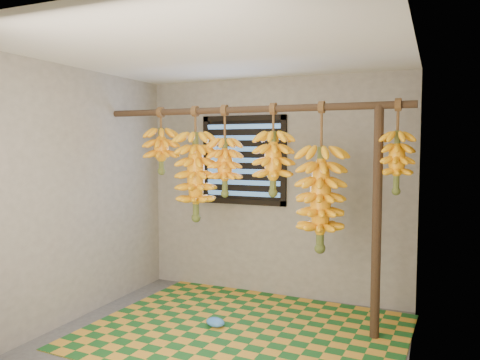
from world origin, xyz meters
The scene contains 16 objects.
floor centered at (0.00, 0.00, -0.01)m, with size 3.00×3.00×0.01m, color #494949.
ceiling centered at (0.00, 0.00, 2.40)m, with size 3.00×3.00×0.01m, color silver.
wall_back centered at (0.00, 1.50, 1.20)m, with size 3.00×0.01×2.40m, color slate.
wall_left centered at (-1.50, 0.00, 1.20)m, with size 0.01×3.00×2.40m, color slate.
wall_right centered at (1.50, 0.00, 1.20)m, with size 0.01×3.00×2.40m, color slate.
window centered at (-0.35, 1.48, 1.50)m, with size 1.00×0.04×1.00m.
hanging_pole centered at (0.00, 0.70, 2.00)m, with size 0.06×0.06×3.00m, color #422E1E.
support_post centered at (1.20, 0.70, 1.00)m, with size 0.08×0.08×2.00m, color #422E1E.
woven_mat centered at (0.11, 0.39, 0.01)m, with size 2.72×2.18×0.01m, color #19551E.
plastic_bag centered at (-0.17, 0.38, 0.05)m, with size 0.19×0.14×0.08m, color #3C85E2.
banana_bunch_a centered at (-0.94, 0.70, 1.61)m, with size 0.34×0.34×0.67m.
banana_bunch_b centered at (-0.54, 0.70, 1.36)m, with size 0.38×0.38×1.12m.
banana_bunch_c centered at (-0.22, 0.70, 1.46)m, with size 0.32×0.32×0.87m.
banana_bunch_d centered at (0.27, 0.70, 1.50)m, with size 0.36×0.36×0.84m.
banana_bunch_e centered at (0.71, 0.70, 1.19)m, with size 0.41×0.41×1.32m.
banana_bunch_f centered at (1.35, 0.70, 1.53)m, with size 0.27×0.27×0.78m.
Camera 1 is at (1.67, -3.37, 1.67)m, focal length 35.00 mm.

